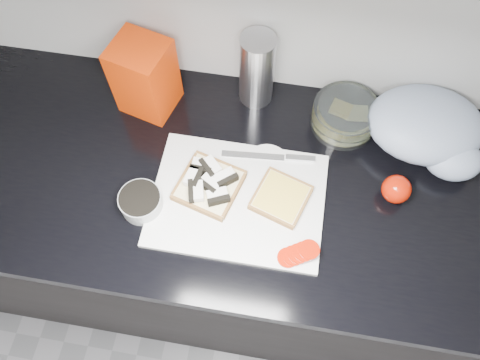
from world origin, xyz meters
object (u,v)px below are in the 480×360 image
object	(u,v)px
steel_canister	(257,70)
bread_bag	(145,77)
glass_bowl	(345,116)
cutting_board	(238,200)

from	to	relation	value
steel_canister	bread_bag	bearing A→B (deg)	-166.16
glass_bowl	steel_canister	xyz separation A→B (m)	(-0.23, 0.05, 0.07)
bread_bag	steel_canister	xyz separation A→B (m)	(0.27, 0.07, 0.00)
cutting_board	glass_bowl	xyz separation A→B (m)	(0.23, 0.26, 0.03)
cutting_board	steel_canister	size ratio (longest dim) A/B	1.94
cutting_board	glass_bowl	distance (m)	0.35
cutting_board	bread_bag	xyz separation A→B (m)	(-0.27, 0.24, 0.09)
bread_bag	steel_canister	distance (m)	0.27
glass_bowl	steel_canister	distance (m)	0.25
glass_bowl	steel_canister	size ratio (longest dim) A/B	0.80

